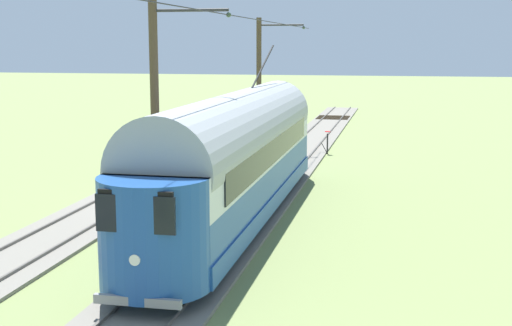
{
  "coord_description": "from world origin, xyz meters",
  "views": [
    {
      "loc": [
        -7.76,
        24.62,
        5.85
      ],
      "look_at": [
        -2.96,
        1.67,
        1.85
      ],
      "focal_mm": 48.81,
      "sensor_mm": 36.0,
      "label": 1
    }
  ],
  "objects": [
    {
      "name": "ground_plane",
      "position": [
        0.0,
        0.0,
        0.0
      ],
      "size": [
        220.0,
        220.0,
        0.0
      ],
      "primitive_type": "plane",
      "color": "olive"
    },
    {
      "name": "track_streetcar_siding",
      "position": [
        -2.48,
        -0.31,
        0.05
      ],
      "size": [
        2.8,
        80.0,
        0.18
      ],
      "color": "slate",
      "rests_on": "ground"
    },
    {
      "name": "track_adjacent_siding",
      "position": [
        2.48,
        -0.31,
        0.05
      ],
      "size": [
        2.8,
        80.0,
        0.18
      ],
      "color": "slate",
      "rests_on": "ground"
    },
    {
      "name": "vintage_streetcar",
      "position": [
        -2.48,
        2.44,
        2.27
      ],
      "size": [
        2.65,
        18.37,
        5.66
      ],
      "color": "#1E4C93",
      "rests_on": "ground"
    },
    {
      "name": "catenary_pole_foreground",
      "position": [
        -0.09,
        -13.18,
        3.8
      ],
      "size": [
        2.68,
        0.28,
        7.3
      ],
      "color": "#4C3D28",
      "rests_on": "ground"
    },
    {
      "name": "catenary_pole_mid_near",
      "position": [
        -0.09,
        3.47,
        3.8
      ],
      "size": [
        2.68,
        0.28,
        7.3
      ],
      "color": "#4C3D28",
      "rests_on": "ground"
    },
    {
      "name": "overhead_wire_run",
      "position": [
        -2.43,
        2.8,
        6.76
      ],
      "size": [
        2.47,
        37.31,
        0.18
      ],
      "color": "black",
      "rests_on": "ground"
    },
    {
      "name": "switch_stand",
      "position": [
        -3.91,
        -12.6,
        0.7
      ],
      "size": [
        0.5,
        0.3,
        1.24
      ],
      "color": "black",
      "rests_on": "ground"
    },
    {
      "name": "track_end_bumper",
      "position": [
        2.48,
        -11.94,
        0.4
      ],
      "size": [
        1.8,
        0.6,
        0.8
      ],
      "primitive_type": "cube",
      "color": "#B2A519",
      "rests_on": "ground"
    }
  ]
}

